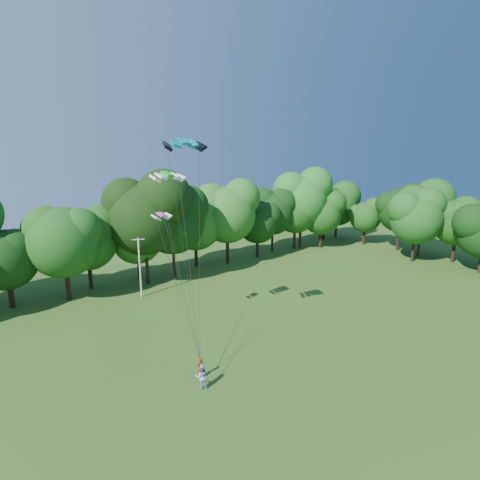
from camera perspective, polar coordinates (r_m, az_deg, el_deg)
ground at (r=24.48m, az=16.66°, el=-30.27°), size 160.00×160.00×0.00m
utility_pole at (r=45.23m, az=-15.02°, el=-3.98°), size 1.40×0.50×7.19m
kite_flyer_left at (r=29.97m, az=-6.06°, el=-18.77°), size 0.70×0.56×1.68m
kite_flyer_right at (r=28.81m, az=-5.86°, el=-19.93°), size 1.15×1.06×1.90m
kite_teal at (r=28.36m, az=-8.62°, el=14.67°), size 3.20×1.83×0.61m
kite_green at (r=32.05m, az=-11.05°, el=9.86°), size 2.93×1.48×0.49m
kite_pink at (r=33.66m, az=-11.89°, el=3.84°), size 1.91×1.24×0.37m
tree_back_center at (r=48.53m, az=-14.40°, el=3.63°), size 9.93×9.93×14.45m
tree_back_east at (r=67.30m, az=9.35°, el=6.43°), size 10.00×10.00×14.55m
tree_flank_east at (r=63.58m, az=25.35°, el=3.70°), size 8.46×8.46×12.31m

